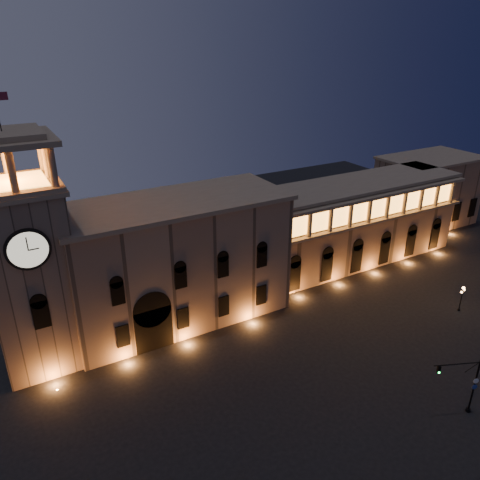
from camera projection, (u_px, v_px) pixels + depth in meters
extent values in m
plane|color=black|center=(275.00, 405.00, 51.50)|extent=(160.00, 160.00, 0.00)
cube|color=#806753|center=(177.00, 262.00, 64.69)|extent=(30.00, 12.00, 17.00)
cube|color=gray|center=(174.00, 202.00, 61.16)|extent=(30.80, 12.80, 0.60)
cube|color=black|center=(152.00, 327.00, 59.90)|extent=(5.00, 1.40, 6.00)
cylinder|color=black|center=(151.00, 307.00, 58.69)|extent=(5.00, 1.40, 5.00)
cube|color=orange|center=(153.00, 330.00, 59.82)|extent=(4.20, 0.20, 5.00)
cube|color=#806753|center=(32.00, 281.00, 54.53)|extent=(9.00, 9.00, 22.00)
cube|color=gray|center=(13.00, 189.00, 50.01)|extent=(9.80, 9.80, 0.50)
cylinder|color=black|center=(28.00, 250.00, 48.39)|extent=(4.60, 0.35, 4.60)
cylinder|color=beige|center=(28.00, 250.00, 48.28)|extent=(4.00, 0.12, 4.00)
cube|color=gray|center=(12.00, 185.00, 49.81)|extent=(9.40, 9.40, 0.50)
cube|color=orange|center=(12.00, 182.00, 49.69)|extent=(6.80, 6.80, 0.15)
cylinder|color=gray|center=(12.00, 171.00, 45.84)|extent=(0.76, 0.76, 4.20)
cylinder|color=gray|center=(52.00, 166.00, 47.55)|extent=(0.76, 0.76, 4.20)
cylinder|color=gray|center=(5.00, 155.00, 51.89)|extent=(0.76, 0.76, 4.20)
cylinder|color=gray|center=(41.00, 152.00, 53.60)|extent=(0.76, 0.76, 4.20)
cylinder|color=gray|center=(46.00, 159.00, 50.58)|extent=(0.76, 0.76, 4.20)
cube|color=gray|center=(3.00, 140.00, 47.90)|extent=(9.80, 9.80, 0.60)
cube|color=gray|center=(2.00, 134.00, 47.66)|extent=(7.50, 7.50, 0.60)
plane|color=maroon|center=(1.00, 96.00, 46.44)|extent=(1.20, 0.00, 1.20)
cube|color=#7B624E|center=(353.00, 223.00, 82.25)|extent=(40.00, 10.00, 14.00)
cube|color=gray|center=(357.00, 184.00, 79.34)|extent=(40.60, 10.60, 0.50)
cube|color=gray|center=(377.00, 221.00, 76.95)|extent=(40.00, 1.20, 0.40)
cube|color=gray|center=(380.00, 196.00, 75.22)|extent=(40.00, 1.40, 0.50)
cube|color=orange|center=(376.00, 207.00, 76.50)|extent=(38.00, 0.15, 3.60)
cylinder|color=gray|center=(288.00, 229.00, 67.93)|extent=(0.70, 0.70, 4.00)
cylinder|color=gray|center=(310.00, 224.00, 69.74)|extent=(0.70, 0.70, 4.00)
cylinder|color=gray|center=(331.00, 219.00, 71.55)|extent=(0.70, 0.70, 4.00)
cylinder|color=gray|center=(351.00, 215.00, 73.35)|extent=(0.70, 0.70, 4.00)
cylinder|color=gray|center=(370.00, 210.00, 75.16)|extent=(0.70, 0.70, 4.00)
cylinder|color=gray|center=(388.00, 206.00, 76.97)|extent=(0.70, 0.70, 4.00)
cylinder|color=gray|center=(405.00, 202.00, 78.78)|extent=(0.70, 0.70, 4.00)
cylinder|color=gray|center=(421.00, 199.00, 80.58)|extent=(0.70, 0.70, 4.00)
cylinder|color=gray|center=(437.00, 195.00, 82.39)|extent=(0.70, 0.70, 4.00)
cylinder|color=gray|center=(452.00, 192.00, 84.20)|extent=(0.70, 0.70, 4.00)
cube|color=#7B624E|center=(427.00, 192.00, 98.78)|extent=(20.00, 12.00, 14.00)
cylinder|color=black|center=(474.00, 385.00, 49.25)|extent=(0.20, 0.20, 7.03)
cylinder|color=black|center=(468.00, 410.00, 50.60)|extent=(0.56, 0.56, 0.30)
cylinder|color=black|center=(457.00, 364.00, 47.77)|extent=(4.67, 2.07, 0.12)
cube|color=black|center=(439.00, 369.00, 47.77)|extent=(0.39, 0.38, 0.85)
cylinder|color=#0CE53F|center=(439.00, 373.00, 47.74)|extent=(0.20, 0.14, 0.18)
cylinder|color=silver|center=(476.00, 381.00, 48.84)|extent=(0.57, 0.27, 0.60)
cylinder|color=navy|center=(475.00, 387.00, 49.16)|extent=(0.57, 0.27, 0.60)
cylinder|color=black|center=(461.00, 300.00, 68.44)|extent=(0.15, 0.15, 3.70)
cylinder|color=black|center=(459.00, 309.00, 69.13)|extent=(0.41, 0.41, 0.28)
sphere|color=#FFAF66|center=(464.00, 288.00, 67.66)|extent=(0.41, 0.41, 0.41)
cylinder|color=black|center=(462.00, 292.00, 67.73)|extent=(0.91, 0.30, 0.06)
sphere|color=#FFAF66|center=(462.00, 292.00, 67.56)|extent=(0.30, 0.30, 0.30)
cylinder|color=black|center=(463.00, 291.00, 68.03)|extent=(0.91, 0.30, 0.06)
sphere|color=#FFAF66|center=(464.00, 290.00, 68.16)|extent=(0.30, 0.30, 0.30)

